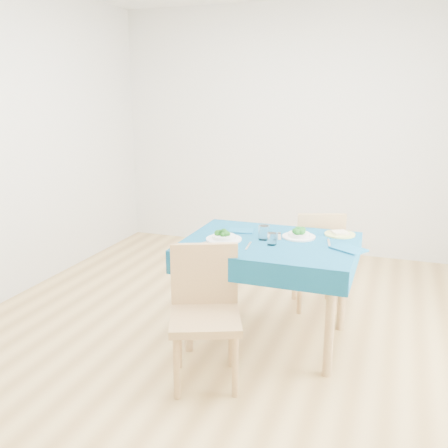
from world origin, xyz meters
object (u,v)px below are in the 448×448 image
(chair_near, at_px, (205,303))
(bowl_near, at_px, (224,235))
(bowl_far, at_px, (299,233))
(side_plate, at_px, (340,234))
(table, at_px, (269,291))
(chair_far, at_px, (316,254))

(chair_near, bearing_deg, bowl_near, 75.88)
(bowl_far, bearing_deg, side_plate, 31.73)
(bowl_near, bearing_deg, bowl_far, 26.13)
(table, bearing_deg, bowl_far, 41.89)
(chair_near, bearing_deg, table, 48.61)
(table, distance_m, chair_near, 0.72)
(bowl_near, height_order, side_plate, bowl_near)
(bowl_near, distance_m, side_plate, 0.86)
(side_plate, bearing_deg, chair_far, 120.30)
(chair_far, xyz_separation_m, bowl_far, (-0.04, -0.55, 0.32))
(bowl_near, distance_m, bowl_far, 0.54)
(chair_near, relative_size, side_plate, 4.79)
(chair_far, relative_size, bowl_near, 3.72)
(chair_far, bearing_deg, side_plate, 100.21)
(table, relative_size, side_plate, 5.29)
(chair_far, relative_size, bowl_far, 3.96)
(bowl_near, xyz_separation_m, side_plate, (0.76, 0.41, -0.03))
(table, relative_size, chair_near, 1.10)
(table, height_order, bowl_far, bowl_far)
(table, distance_m, chair_far, 0.74)
(bowl_near, bearing_deg, chair_far, 56.19)
(table, height_order, chair_near, chair_near)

